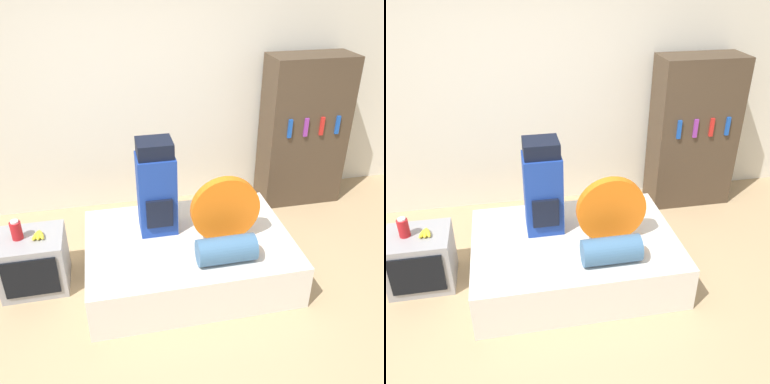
# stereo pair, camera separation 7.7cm
# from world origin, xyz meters

# --- Properties ---
(ground_plane) EXTENTS (16.00, 16.00, 0.00)m
(ground_plane) POSITION_xyz_m (0.00, 0.00, 0.00)
(ground_plane) COLOR tan
(wall_back) EXTENTS (8.00, 0.05, 2.60)m
(wall_back) POSITION_xyz_m (0.00, 2.00, 1.30)
(wall_back) COLOR silver
(wall_back) RESTS_ON ground_plane
(bed) EXTENTS (1.76, 1.25, 0.40)m
(bed) POSITION_xyz_m (0.21, 0.57, 0.20)
(bed) COLOR silver
(bed) RESTS_ON ground_plane
(backpack) EXTENTS (0.32, 0.32, 0.84)m
(backpack) POSITION_xyz_m (-0.03, 0.77, 0.81)
(backpack) COLOR navy
(backpack) RESTS_ON bed
(tent_bag) EXTENTS (0.59, 0.08, 0.59)m
(tent_bag) POSITION_xyz_m (0.51, 0.49, 0.70)
(tent_bag) COLOR orange
(tent_bag) RESTS_ON bed
(sleeping_roll) EXTENTS (0.47, 0.22, 0.22)m
(sleeping_roll) POSITION_xyz_m (0.44, 0.19, 0.51)
(sleeping_roll) COLOR #3D668E
(sleeping_roll) RESTS_ON bed
(television) EXTENTS (0.54, 0.48, 0.49)m
(television) POSITION_xyz_m (-1.12, 0.72, 0.25)
(television) COLOR #939399
(television) RESTS_ON ground_plane
(canister) EXTENTS (0.09, 0.09, 0.17)m
(canister) POSITION_xyz_m (-1.20, 0.73, 0.58)
(canister) COLOR #B2191E
(canister) RESTS_ON television
(banana_bunch) EXTENTS (0.12, 0.15, 0.04)m
(banana_bunch) POSITION_xyz_m (-1.03, 0.71, 0.51)
(banana_bunch) COLOR yellow
(banana_bunch) RESTS_ON television
(bookshelf) EXTENTS (0.90, 0.45, 1.66)m
(bookshelf) POSITION_xyz_m (1.75, 1.69, 0.83)
(bookshelf) COLOR #473828
(bookshelf) RESTS_ON ground_plane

